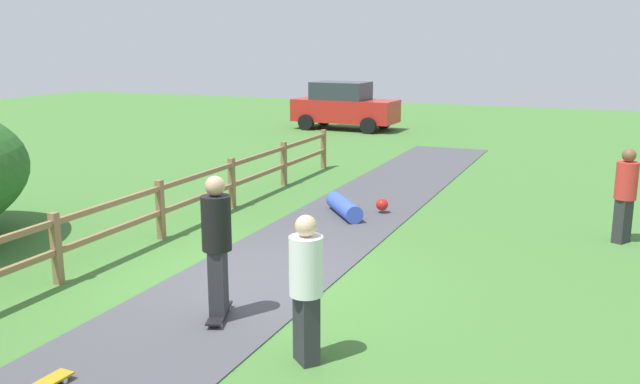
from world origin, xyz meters
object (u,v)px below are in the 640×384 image
(skater_riding, at_px, (217,240))
(skater_fallen, at_px, (347,207))
(bystander_white, at_px, (306,283))
(parked_car_red, at_px, (344,106))
(bystander_red, at_px, (625,191))

(skater_riding, distance_m, skater_fallen, 5.74)
(bystander_white, bearing_deg, skater_riding, 157.13)
(skater_fallen, height_order, bystander_white, bystander_white)
(skater_fallen, height_order, parked_car_red, parked_car_red)
(parked_car_red, bearing_deg, bystander_white, -70.15)
(bystander_white, distance_m, bystander_red, 7.30)
(bystander_white, xyz_separation_m, bystander_red, (3.32, 6.50, -0.01))
(skater_riding, bearing_deg, bystander_white, -22.87)
(skater_fallen, relative_size, bystander_red, 0.80)
(skater_fallen, relative_size, bystander_white, 0.80)
(skater_fallen, bearing_deg, bystander_white, -73.27)
(parked_car_red, bearing_deg, bystander_red, -51.39)
(skater_riding, xyz_separation_m, skater_fallen, (-0.36, 5.66, -0.88))
(skater_fallen, xyz_separation_m, bystander_red, (5.22, 0.19, 0.74))
(skater_riding, relative_size, bystander_white, 1.10)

